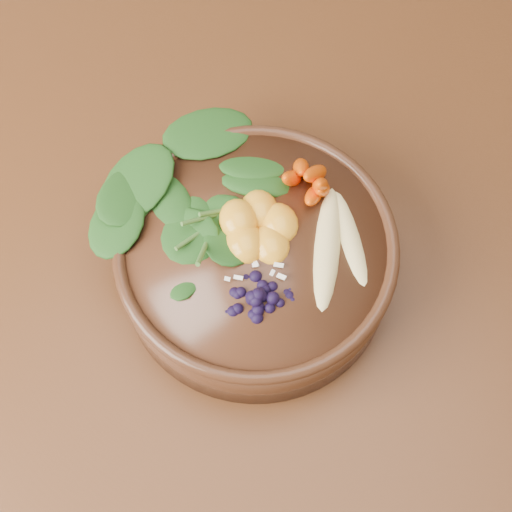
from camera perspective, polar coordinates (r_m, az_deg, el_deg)
The scene contains 9 objects.
ground at distance 1.53m, azimuth 4.57°, elevation -11.16°, with size 4.00×4.00×0.00m, color #381E0F.
dining_table at distance 0.91m, azimuth 7.56°, elevation -0.77°, with size 1.60×0.90×0.75m.
stoneware_bowl at distance 0.76m, azimuth 0.00°, elevation -0.33°, with size 0.29×0.29×0.08m, color #472717.
kale_heap at distance 0.73m, azimuth -3.39°, elevation 6.07°, with size 0.19×0.17×0.04m, color #204E19, non-canonical shape.
carrot_cluster at distance 0.73m, azimuth 4.35°, elevation 7.80°, with size 0.06×0.06×0.08m, color #E74600, non-canonical shape.
banana_halves at distance 0.71m, azimuth 6.73°, elevation 1.58°, with size 0.08×0.16×0.03m.
mandarin_cluster at distance 0.72m, azimuth 0.21°, elevation 2.86°, with size 0.08×0.09×0.03m, color orange, non-canonical shape.
blueberry_pile at distance 0.68m, azimuth 0.09°, elevation -2.80°, with size 0.13×0.10×0.04m, color black, non-canonical shape.
coconut_flakes at distance 0.71m, azimuth 0.11°, elevation -0.31°, with size 0.09×0.07×0.01m, color white, non-canonical shape.
Camera 1 is at (-0.20, -0.34, 1.47)m, focal length 50.00 mm.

